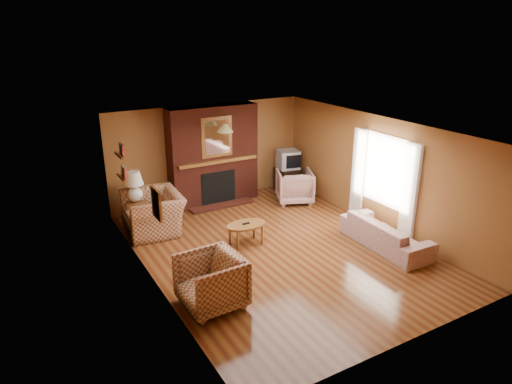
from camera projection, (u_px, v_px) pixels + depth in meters
floor at (279, 249)px, 8.99m from camera, size 6.50×6.50×0.00m
ceiling at (281, 129)px, 8.17m from camera, size 6.50×6.50×0.00m
wall_back at (209, 153)px, 11.23m from camera, size 6.50×0.00×6.50m
wall_front at (414, 266)px, 5.93m from camera, size 6.50×0.00×6.50m
wall_left at (150, 218)px, 7.41m from camera, size 0.00×6.50×6.50m
wall_right at (378, 172)px, 9.74m from camera, size 0.00×6.50×6.50m
fireplace at (213, 156)px, 11.02m from camera, size 2.20×0.82×2.40m
window_right at (383, 178)px, 9.58m from camera, size 0.10×1.85×2.00m
bookshelf at (121, 162)px, 8.83m from camera, size 0.09×0.55×0.71m
botanical_print at (157, 204)px, 7.06m from camera, size 0.05×0.40×0.50m
pendant_light at (225, 128)px, 10.18m from camera, size 0.36×0.36×0.48m
plaid_loveseat at (153, 213)px, 9.66m from camera, size 1.22×1.37×0.84m
plaid_armchair at (211, 282)px, 7.04m from camera, size 0.98×0.95×0.85m
floral_sofa at (386, 233)px, 9.01m from camera, size 0.83×1.99×0.57m
floral_armchair at (295, 186)px, 11.31m from camera, size 1.13×1.14×0.79m
coffee_table at (246, 227)px, 9.07m from camera, size 0.83×0.51×0.46m
side_table at (137, 214)px, 9.91m from camera, size 0.48×0.48×0.59m
table_lamp at (134, 185)px, 9.68m from camera, size 0.41×0.41×0.67m
tv_stand at (287, 179)px, 12.12m from camera, size 0.58×0.52×0.62m
crt_tv at (288, 159)px, 11.93m from camera, size 0.61×0.61×0.48m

